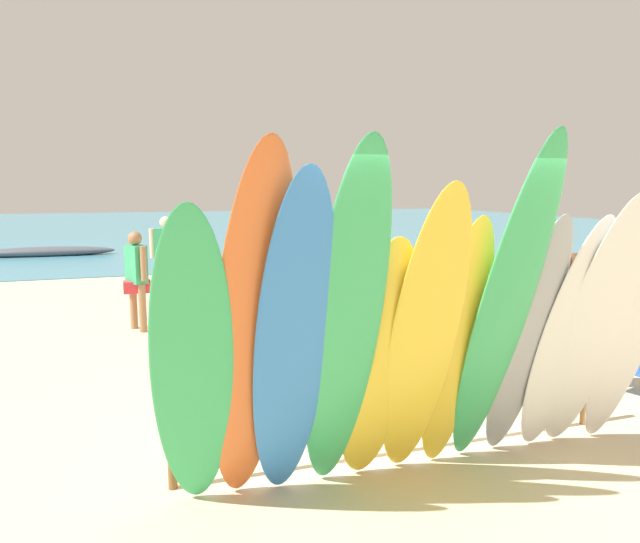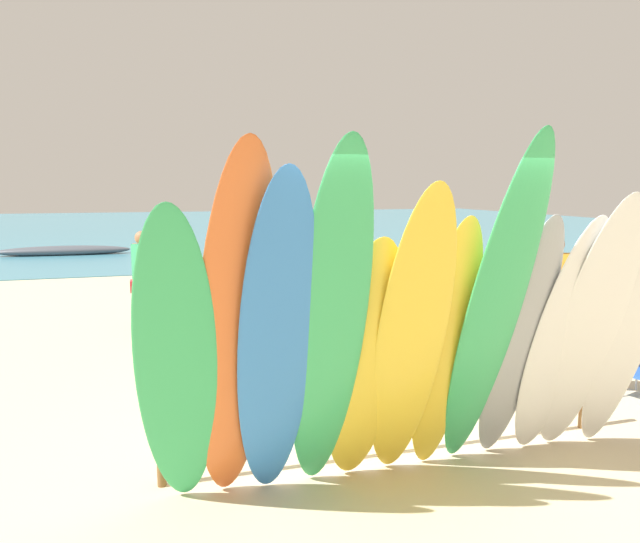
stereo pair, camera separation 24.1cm
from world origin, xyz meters
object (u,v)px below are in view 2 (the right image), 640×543
Objects in this scene: surfboard_orange_1 at (236,337)px; beachgoer_photographing at (176,253)px; surfboard_white_9 at (560,341)px; distant_boat at (64,251)px; surfboard_yellow_4 at (365,366)px; surfboard_white_11 at (629,331)px; beach_chair_red at (630,357)px; surfboard_blue_2 at (276,348)px; surfboard_yellow_6 at (445,349)px; surfboard_green_7 at (493,314)px; surfboard_yellow_5 at (410,343)px; surfboard_grey_8 at (518,343)px; beach_chair_blue at (613,329)px; beachgoer_strolling at (552,292)px; surfboard_green_0 at (176,367)px; surfboard_green_3 at (329,331)px; surfboard_rack at (396,386)px; beachgoer_by_water at (143,273)px; surfboard_white_10 at (588,332)px.

surfboard_orange_1 is 8.15m from beachgoer_photographing.
surfboard_white_9 is 0.51× the size of distant_boat.
surfboard_yellow_4 is (0.96, 0.10, -0.32)m from surfboard_orange_1.
beachgoer_photographing is at bearing 115.89° from surfboard_white_11.
beach_chair_red is (3.60, 1.15, -0.57)m from surfboard_yellow_4.
surfboard_blue_2 is 1.18× the size of surfboard_yellow_6.
surfboard_green_7 is 1.65× the size of beachgoer_photographing.
surfboard_blue_2 reaches higher than surfboard_yellow_5.
surfboard_grey_8 is 2.70× the size of beach_chair_blue.
surfboard_yellow_4 is 4.08m from beachgoer_strolling.
surfboard_green_3 is (1.03, -0.13, 0.20)m from surfboard_green_0.
beachgoer_by_water is (-2.10, 5.35, 0.31)m from surfboard_rack.
surfboard_blue_2 is (-1.19, -0.67, 0.61)m from surfboard_rack.
surfboard_green_0 is 1.06× the size of surfboard_white_9.
surfboard_rack is at bearing 151.53° from surfboard_white_9.
surfboard_green_0 is 5.15m from beach_chair_red.
surfboard_rack is at bearing -74.19° from distant_boat.
beach_chair_red is (4.60, -6.90, -0.57)m from beachgoer_photographing.
surfboard_white_9 is (1.02, -0.04, -0.00)m from surfboard_yellow_6.
surfboard_green_3 is 2.04m from surfboard_white_9.
surfboard_green_0 is 5.28m from beachgoer_strolling.
surfboard_white_9 is (0.72, 0.12, -0.30)m from surfboard_green_7.
surfboard_white_9 is at bearing -6.05° from surfboard_grey_8.
surfboard_green_7 reaches higher than surfboard_yellow_5.
surfboard_white_10 is at bearing -11.81° from surfboard_grey_8.
surfboard_white_10 is 0.41m from surfboard_white_11.
surfboard_yellow_4 is 0.93× the size of surfboard_grey_8.
surfboard_green_3 is 18.10m from distant_boat.
surfboard_green_0 reaches higher than distant_boat.
beach_chair_red is at bearing -64.13° from distant_boat.
surfboard_blue_2 is 18.00m from distant_boat.
beach_chair_blue is 17.50m from distant_boat.
surfboard_yellow_6 is at bearing 173.47° from surfboard_white_9.
surfboard_orange_1 is at bearing -79.22° from distant_boat.
surfboard_green_3 reaches higher than distant_boat.
surfboard_green_7 reaches higher than surfboard_blue_2.
surfboard_white_10 is at bearing -161.58° from beach_chair_red.
surfboard_green_3 is 1.31m from surfboard_green_7.
beachgoer_by_water is 0.37× the size of distant_boat.
surfboard_green_0 is 17.77m from distant_boat.
surfboard_orange_1 is at bearing -76.67° from beachgoer_photographing.
surfboard_orange_1 is 2.87m from surfboard_white_10.
beach_chair_blue reaches higher than surfboard_rack.
surfboard_white_10 reaches higher than beachgoer_strolling.
beachgoer_strolling is (4.36, 2.35, -0.32)m from surfboard_orange_1.
beachgoer_photographing is at bearing 103.75° from surfboard_grey_8.
surfboard_grey_8 reaches higher than beachgoer_photographing.
beach_chair_blue is at bearing 34.92° from surfboard_yellow_5.
surfboard_green_3 is at bearing -153.64° from surfboard_yellow_4.
surfboard_white_11 reaches higher than surfboard_green_0.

